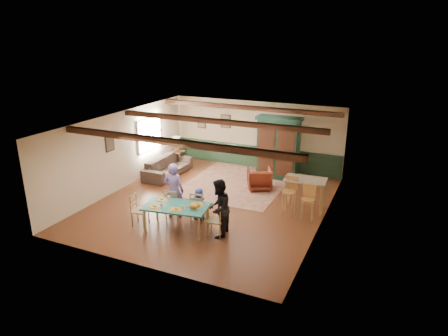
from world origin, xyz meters
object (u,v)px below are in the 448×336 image
at_px(sofa, 168,166).
at_px(dining_table, 177,218).
at_px(cat, 193,206).
at_px(counter_table, 304,195).
at_px(end_table, 177,159).
at_px(armoire, 278,148).
at_px(dining_chair_end_right, 215,220).
at_px(dining_chair_far_left, 173,203).
at_px(dining_chair_end_left, 140,210).
at_px(person_woman, 219,208).
at_px(armchair, 259,179).
at_px(dining_chair_far_right, 198,206).
at_px(bar_stool_right, 308,204).
at_px(bar_stool_left, 289,196).
at_px(person_man, 174,190).
at_px(table_lamp, 176,144).

bearing_deg(sofa, dining_table, -145.15).
height_order(cat, counter_table, counter_table).
xyz_separation_m(end_table, counter_table, (5.78, -2.10, 0.19)).
relative_size(armoire, counter_table, 1.89).
relative_size(dining_chair_end_right, cat, 2.64).
xyz_separation_m(dining_chair_far_left, dining_chair_end_left, (-0.62, -0.80, 0.00)).
distance_m(person_woman, counter_table, 3.09).
relative_size(cat, sofa, 0.15).
distance_m(dining_chair_end_left, dining_chair_end_right, 2.24).
bearing_deg(armchair, dining_chair_far_right, 49.67).
bearing_deg(end_table, cat, -54.93).
xyz_separation_m(counter_table, bar_stool_right, (0.26, -0.72, 0.03)).
distance_m(dining_chair_end_left, cat, 1.70).
bearing_deg(sofa, dining_chair_far_left, -145.72).
height_order(dining_chair_end_left, dining_chair_end_right, same).
height_order(armchair, end_table, armchair).
relative_size(end_table, counter_table, 0.53).
bearing_deg(cat, dining_table, 169.70).
bearing_deg(bar_stool_right, dining_chair_far_left, -164.11).
xyz_separation_m(person_woman, armoire, (0.10, 5.04, 0.37)).
bearing_deg(end_table, dining_chair_end_left, -70.71).
bearing_deg(dining_chair_end_right, bar_stool_left, 136.94).
xyz_separation_m(armoire, sofa, (-3.94, -1.44, -0.83)).
bearing_deg(dining_chair_far_left, dining_chair_end_right, 155.08).
bearing_deg(person_woman, dining_chair_far_right, -130.27).
xyz_separation_m(person_man, bar_stool_left, (3.06, 1.55, -0.25)).
bearing_deg(counter_table, dining_chair_far_left, -148.45).
bearing_deg(person_man, counter_table, -157.94).
height_order(armoire, armchair, armoire).
height_order(table_lamp, bar_stool_right, table_lamp).
xyz_separation_m(dining_chair_far_left, cat, (1.03, -0.65, 0.36)).
distance_m(person_woman, bar_stool_left, 2.49).
xyz_separation_m(dining_table, table_lamp, (-2.86, 4.83, 0.59)).
bearing_deg(bar_stool_left, person_man, -149.95).
relative_size(dining_chair_end_right, counter_table, 0.75).
bearing_deg(dining_chair_far_left, end_table, -68.99).
distance_m(person_man, armchair, 3.54).
bearing_deg(sofa, counter_table, -100.72).
xyz_separation_m(dining_table, dining_chair_end_left, (-1.11, -0.16, 0.10)).
height_order(person_man, bar_stool_left, person_man).
xyz_separation_m(dining_chair_far_right, bar_stool_right, (2.90, 1.26, 0.09)).
height_order(dining_chair_far_right, person_woman, person_woman).
height_order(dining_chair_far_right, bar_stool_right, bar_stool_right).
bearing_deg(end_table, armchair, -13.93).
relative_size(dining_chair_far_left, counter_table, 0.75).
bearing_deg(bar_stool_right, armoire, 115.71).
bearing_deg(sofa, end_table, 12.13).
bearing_deg(armchair, bar_stool_left, 106.90).
height_order(cat, armchair, cat).
relative_size(sofa, end_table, 3.60).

